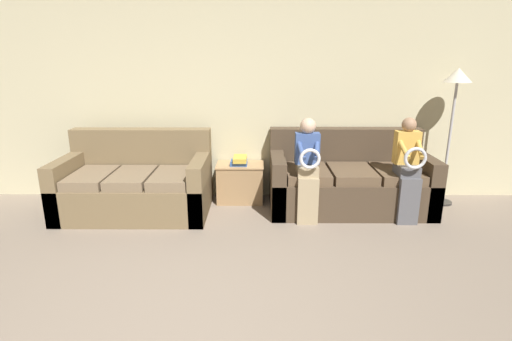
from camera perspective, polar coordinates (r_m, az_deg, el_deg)
name	(u,v)px	position (r m, az deg, el deg)	size (l,w,h in m)	color
wall_back	(215,99)	(5.16, -5.84, 10.14)	(7.97, 0.06, 2.55)	beige
couch_main	(348,182)	(4.99, 13.03, -1.56)	(1.89, 0.92, 0.93)	#473828
couch_side	(137,185)	(4.94, -16.68, -2.04)	(1.70, 0.97, 0.94)	brown
child_left_seated	(308,165)	(4.43, 7.38, 0.76)	(0.27, 0.37, 1.15)	tan
child_right_seated	(408,166)	(4.70, 20.89, 0.67)	(0.27, 0.37, 1.16)	#56565B
side_shelf	(240,182)	(5.10, -2.28, -1.64)	(0.59, 0.41, 0.49)	#9E7A51
book_stack	(240,161)	(5.00, -2.36, 1.43)	(0.21, 0.29, 0.10)	#33569E
floor_lamp	(456,92)	(5.33, 26.65, 10.01)	(0.32, 0.32, 1.67)	#2D2B28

